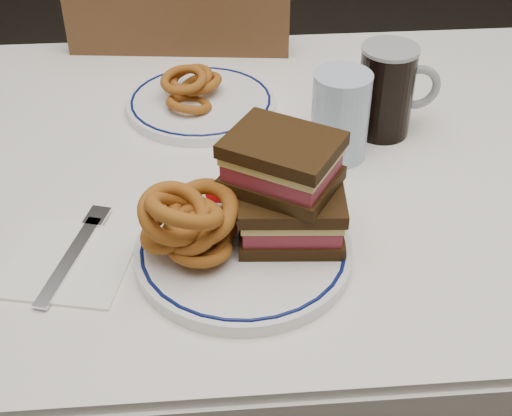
{
  "coord_description": "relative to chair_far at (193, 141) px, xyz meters",
  "views": [
    {
      "loc": [
        -0.09,
        -0.88,
        1.34
      ],
      "look_at": [
        -0.04,
        -0.2,
        0.81
      ],
      "focal_mm": 50.0,
      "sensor_mm": 36.0,
      "label": 1
    }
  ],
  "objects": [
    {
      "name": "dining_table",
      "position": [
        0.12,
        -0.48,
        0.16
      ],
      "size": [
        1.27,
        0.87,
        0.75
      ],
      "color": "white",
      "rests_on": "floor"
    },
    {
      "name": "chair_far",
      "position": [
        0.0,
        0.0,
        0.0
      ],
      "size": [
        0.45,
        0.45,
        0.89
      ],
      "color": "#482E17",
      "rests_on": "floor"
    },
    {
      "name": "main_plate",
      "position": [
        0.07,
        -0.7,
        0.28
      ],
      "size": [
        0.27,
        0.27,
        0.02
      ],
      "color": "white",
      "rests_on": "dining_table"
    },
    {
      "name": "reuben_sandwich",
      "position": [
        0.12,
        -0.67,
        0.35
      ],
      "size": [
        0.16,
        0.15,
        0.13
      ],
      "color": "black",
      "rests_on": "main_plate"
    },
    {
      "name": "onion_rings_main",
      "position": [
        0.01,
        -0.7,
        0.33
      ],
      "size": [
        0.13,
        0.12,
        0.13
      ],
      "color": "brown",
      "rests_on": "main_plate"
    },
    {
      "name": "ketchup_ramekin",
      "position": [
        0.05,
        -0.63,
        0.3
      ],
      "size": [
        0.05,
        0.05,
        0.03
      ],
      "color": "white",
      "rests_on": "main_plate"
    },
    {
      "name": "beer_mug",
      "position": [
        0.31,
        -0.42,
        0.34
      ],
      "size": [
        0.13,
        0.09,
        0.14
      ],
      "color": "black",
      "rests_on": "dining_table"
    },
    {
      "name": "water_glass",
      "position": [
        0.22,
        -0.48,
        0.33
      ],
      "size": [
        0.08,
        0.08,
        0.13
      ],
      "primitive_type": "cylinder",
      "color": "#ACC3DE",
      "rests_on": "dining_table"
    },
    {
      "name": "far_plate",
      "position": [
        0.02,
        -0.32,
        0.28
      ],
      "size": [
        0.24,
        0.24,
        0.02
      ],
      "color": "white",
      "rests_on": "dining_table"
    },
    {
      "name": "onion_rings_far",
      "position": [
        0.01,
        -0.32,
        0.3
      ],
      "size": [
        0.1,
        0.13,
        0.06
      ],
      "color": "brown",
      "rests_on": "far_plate"
    },
    {
      "name": "napkin_fork",
      "position": [
        -0.14,
        -0.69,
        0.27
      ],
      "size": [
        0.17,
        0.19,
        0.01
      ],
      "color": "white",
      "rests_on": "dining_table"
    }
  ]
}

